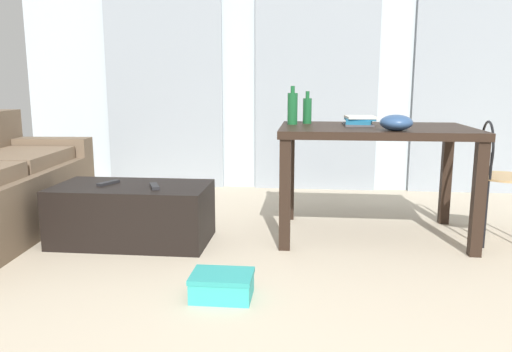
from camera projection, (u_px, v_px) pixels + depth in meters
name	position (u px, v px, depth m)	size (l,w,h in m)	color
ground_plane	(316.00, 253.00, 3.14)	(7.85, 7.85, 0.00)	beige
wall_back	(316.00, 65.00, 4.90)	(5.92, 0.10, 2.45)	silver
curtains	(316.00, 83.00, 4.85)	(4.21, 0.03, 2.10)	#99A3AD
coffee_table	(133.00, 214.00, 3.34)	(1.01, 0.54, 0.39)	black
craft_table	(374.00, 142.00, 3.40)	(1.27, 0.84, 0.76)	black
wire_chair	(497.00, 167.00, 3.26)	(0.38, 0.39, 0.81)	tan
bottle_near	(292.00, 108.00, 3.53)	(0.07, 0.07, 0.27)	#195B2D
bottle_far	(307.00, 110.00, 3.61)	(0.06, 0.06, 0.23)	#195B2D
bowl	(396.00, 123.00, 3.08)	(0.20, 0.20, 0.10)	#2D4C7A
book_stack	(359.00, 121.00, 3.46)	(0.22, 0.27, 0.06)	#4C4C51
tv_remote_primary	(154.00, 186.00, 3.22)	(0.05, 0.17, 0.02)	#232326
tv_remote_secondary	(108.00, 183.00, 3.33)	(0.04, 0.17, 0.02)	#232326
shoebox	(222.00, 285.00, 2.48)	(0.30, 0.23, 0.12)	#33B2AD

